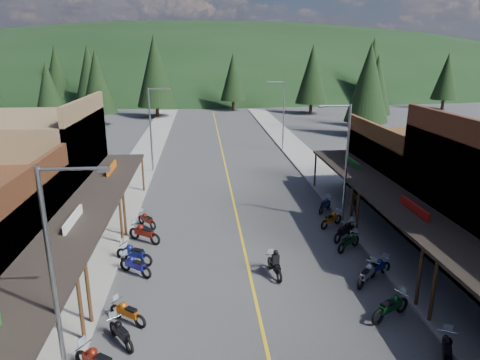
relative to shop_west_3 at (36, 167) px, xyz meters
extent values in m
plane|color=#38383A|center=(13.78, -11.30, -3.52)|extent=(220.00, 220.00, 0.00)
cube|color=gold|center=(13.78, 8.70, -3.51)|extent=(0.15, 90.00, 0.01)
cube|color=gray|center=(5.08, 8.70, -3.44)|extent=(3.40, 94.00, 0.15)
cube|color=gray|center=(22.48, 8.70, -3.44)|extent=(3.40, 94.00, 0.15)
cylinder|color=#472D19|center=(6.58, -14.70, -2.02)|extent=(0.16, 0.16, 3.00)
cube|color=#3F2111|center=(3.63, -9.60, -0.42)|extent=(0.30, 9.00, 6.20)
cube|color=black|center=(5.08, -9.60, -0.52)|extent=(3.20, 9.00, 0.18)
cylinder|color=#472D19|center=(6.58, -13.50, -2.02)|extent=(0.16, 0.16, 3.00)
cylinder|color=#472D19|center=(6.58, -5.70, -2.02)|extent=(0.16, 0.16, 3.00)
cube|color=silver|center=(5.08, -9.60, -0.32)|extent=(0.12, 3.00, 0.70)
cube|color=brown|center=(-0.22, 0.00, -0.02)|extent=(8.00, 10.20, 7.00)
cube|color=brown|center=(3.63, 0.00, 0.58)|extent=(0.30, 10.20, 8.20)
cube|color=black|center=(5.08, 0.00, -0.52)|extent=(3.20, 10.20, 0.18)
cylinder|color=#472D19|center=(6.58, -4.50, -2.02)|extent=(0.16, 0.16, 3.00)
cylinder|color=#472D19|center=(6.58, 4.50, -2.02)|extent=(0.16, 0.16, 3.00)
cube|color=#CC590C|center=(5.08, 0.00, -0.32)|extent=(0.12, 3.00, 0.70)
cylinder|color=#472D19|center=(20.98, -14.70, -2.02)|extent=(0.16, 0.16, 3.00)
cube|color=#562B19|center=(23.93, -9.60, 0.58)|extent=(0.30, 9.00, 8.20)
cube|color=black|center=(22.48, -9.60, -0.52)|extent=(3.20, 9.00, 0.18)
cylinder|color=#472D19|center=(20.98, -13.50, -2.02)|extent=(0.16, 0.16, 3.00)
cylinder|color=#472D19|center=(20.98, -5.70, -2.02)|extent=(0.16, 0.16, 3.00)
cube|color=#B2140F|center=(22.48, -9.60, -0.32)|extent=(0.12, 3.00, 0.70)
cube|color=#4C2D16|center=(27.78, 0.00, -1.02)|extent=(8.00, 10.20, 5.00)
cube|color=#4C2D16|center=(23.93, 0.00, -0.42)|extent=(0.30, 10.20, 6.20)
cube|color=black|center=(22.48, 0.00, -0.52)|extent=(3.20, 10.20, 0.18)
cylinder|color=#472D19|center=(20.98, -4.50, -2.02)|extent=(0.16, 0.16, 3.00)
cylinder|color=#472D19|center=(20.98, 4.50, -2.02)|extent=(0.16, 0.16, 3.00)
cube|color=#14591E|center=(22.48, 0.00, -0.32)|extent=(0.12, 3.00, 0.70)
cylinder|color=gray|center=(6.68, -17.30, 0.48)|extent=(0.16, 0.16, 8.00)
cylinder|color=gray|center=(7.68, -17.30, 4.38)|extent=(2.00, 0.10, 0.10)
cube|color=gray|center=(8.58, -17.30, 4.33)|extent=(0.35, 0.18, 0.12)
cylinder|color=gray|center=(6.68, 10.70, 0.48)|extent=(0.16, 0.16, 8.00)
cylinder|color=gray|center=(7.68, 10.70, 4.38)|extent=(2.00, 0.10, 0.10)
cube|color=gray|center=(8.58, 10.70, 4.33)|extent=(0.35, 0.18, 0.12)
cylinder|color=gray|center=(20.88, -3.30, 0.48)|extent=(0.16, 0.16, 8.00)
cylinder|color=gray|center=(19.88, -3.30, 4.38)|extent=(2.00, 0.10, 0.10)
cube|color=gray|center=(18.98, -3.30, 4.33)|extent=(0.35, 0.18, 0.12)
cylinder|color=gray|center=(20.88, 18.70, 0.48)|extent=(0.16, 0.16, 8.00)
cylinder|color=gray|center=(19.88, 18.70, 4.38)|extent=(2.00, 0.10, 0.10)
cube|color=gray|center=(18.98, 18.70, 4.33)|extent=(0.35, 0.18, 0.12)
ellipsoid|color=black|center=(13.78, 123.70, -3.52)|extent=(310.00, 140.00, 60.00)
cylinder|color=black|center=(-10.22, 58.70, -2.52)|extent=(0.60, 0.60, 2.00)
cone|color=black|center=(-10.22, 58.70, 3.73)|extent=(5.88, 5.88, 10.50)
cylinder|color=black|center=(3.78, 46.70, -2.52)|extent=(0.60, 0.60, 2.00)
cone|color=black|center=(3.78, 46.70, 4.48)|extent=(6.72, 6.72, 12.00)
cylinder|color=black|center=(17.78, 54.70, -2.52)|extent=(0.60, 0.60, 2.00)
cone|color=black|center=(17.78, 54.70, 2.98)|extent=(5.04, 5.04, 9.00)
cylinder|color=black|center=(31.78, 48.70, -2.52)|extent=(0.60, 0.60, 2.00)
cone|color=black|center=(31.78, 48.70, 3.73)|extent=(5.88, 5.88, 10.50)
cylinder|color=black|center=(47.78, 60.70, -2.52)|extent=(0.60, 0.60, 2.00)
cone|color=black|center=(47.78, 60.70, 4.48)|extent=(6.72, 6.72, 12.00)
cylinder|color=black|center=(59.78, 52.70, -2.52)|extent=(0.60, 0.60, 2.00)
cone|color=black|center=(59.78, 52.70, 2.98)|extent=(5.04, 5.04, 9.00)
cylinder|color=black|center=(-18.22, 64.70, -2.52)|extent=(0.60, 0.60, 2.00)
cone|color=black|center=(-18.22, 64.70, 3.73)|extent=(5.88, 5.88, 10.50)
cylinder|color=black|center=(-8.22, 28.70, -2.52)|extent=(0.60, 0.60, 2.00)
cone|color=black|center=(-8.22, 28.70, 2.48)|extent=(4.48, 4.48, 8.00)
cylinder|color=black|center=(37.78, 33.70, -2.52)|extent=(0.60, 0.60, 2.00)
cone|color=black|center=(37.78, 33.70, 2.88)|extent=(4.93, 4.93, 8.80)
cylinder|color=black|center=(-4.22, 38.70, -2.52)|extent=(0.60, 0.60, 2.00)
cone|color=black|center=(-4.22, 38.70, 3.28)|extent=(5.38, 5.38, 9.60)
cylinder|color=black|center=(33.78, 26.70, -2.52)|extent=(0.60, 0.60, 2.00)
cone|color=black|center=(33.78, 26.70, 3.68)|extent=(5.82, 5.82, 10.40)
imported|color=brown|center=(21.81, -2.53, -2.59)|extent=(0.81, 0.54, 1.57)
camera|label=1|loc=(11.47, -29.71, 7.66)|focal=32.00mm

